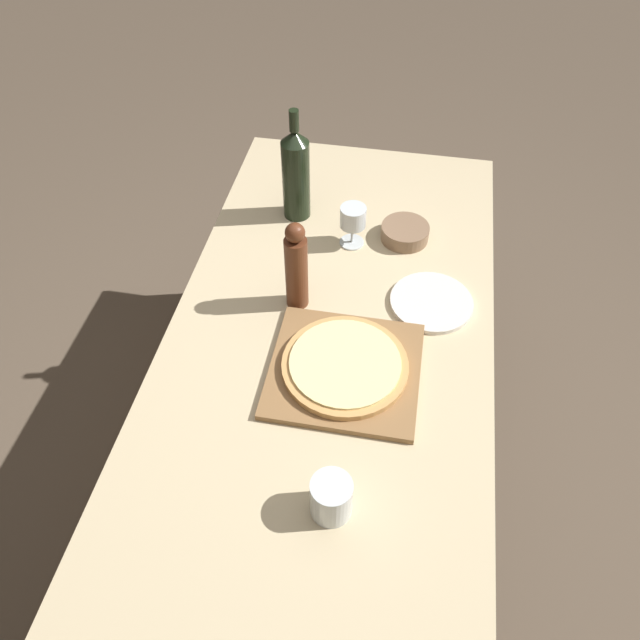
% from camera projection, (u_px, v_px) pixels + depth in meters
% --- Properties ---
extents(ground_plane, '(12.00, 12.00, 0.00)m').
position_uv_depth(ground_plane, '(328.00, 468.00, 2.16)').
color(ground_plane, brown).
extents(dining_table, '(0.84, 1.71, 0.73)m').
position_uv_depth(dining_table, '(330.00, 351.00, 1.68)').
color(dining_table, '#CCB78E').
rests_on(dining_table, ground_plane).
extents(cutting_board, '(0.36, 0.35, 0.02)m').
position_uv_depth(cutting_board, '(345.00, 370.00, 1.52)').
color(cutting_board, olive).
rests_on(cutting_board, dining_table).
extents(pizza, '(0.31, 0.31, 0.02)m').
position_uv_depth(pizza, '(345.00, 365.00, 1.51)').
color(pizza, tan).
rests_on(pizza, cutting_board).
extents(wine_bottle, '(0.08, 0.08, 0.35)m').
position_uv_depth(wine_bottle, '(296.00, 174.00, 1.83)').
color(wine_bottle, black).
rests_on(wine_bottle, dining_table).
extents(pepper_mill, '(0.06, 0.06, 0.27)m').
position_uv_depth(pepper_mill, '(296.00, 268.00, 1.59)').
color(pepper_mill, '#5B2D19').
rests_on(pepper_mill, dining_table).
extents(wine_glass, '(0.08, 0.08, 0.13)m').
position_uv_depth(wine_glass, '(353.00, 219.00, 1.78)').
color(wine_glass, silver).
rests_on(wine_glass, dining_table).
extents(small_bowl, '(0.14, 0.14, 0.05)m').
position_uv_depth(small_bowl, '(405.00, 233.00, 1.85)').
color(small_bowl, '#84664C').
rests_on(small_bowl, dining_table).
extents(drinking_tumbler, '(0.09, 0.09, 0.10)m').
position_uv_depth(drinking_tumbler, '(331.00, 498.00, 1.25)').
color(drinking_tumbler, silver).
rests_on(drinking_tumbler, dining_table).
extents(dinner_plate, '(0.22, 0.22, 0.01)m').
position_uv_depth(dinner_plate, '(431.00, 302.00, 1.68)').
color(dinner_plate, silver).
rests_on(dinner_plate, dining_table).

